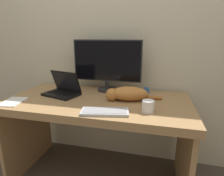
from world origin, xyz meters
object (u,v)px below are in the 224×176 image
Objects in this scene: cat at (127,93)px; coffee_mug at (148,106)px; laptop at (63,90)px; external_keyboard at (105,112)px; monitor at (107,64)px.

coffee_mug is (0.18, -0.22, -0.02)m from cat.
laptop reaches higher than external_keyboard.
cat is at bearing 59.88° from external_keyboard.
monitor reaches higher than cat.
monitor is 0.66m from coffee_mug.
external_keyboard is 4.05× the size of coffee_mug.
cat is (0.59, -0.01, 0.01)m from laptop.
cat reaches higher than coffee_mug.
laptop is 0.78× the size of cat.
monitor reaches higher than laptop.
external_keyboard is at bearing -16.68° from laptop.
laptop is at bearing -147.30° from monitor.
laptop is at bearing 169.58° from cat.
coffee_mug is at bearing 6.06° from external_keyboard.
external_keyboard is at bearing -117.93° from cat.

